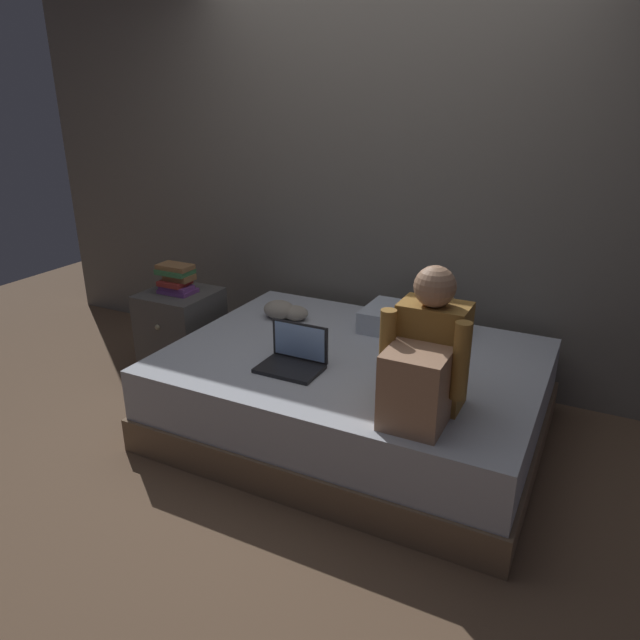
% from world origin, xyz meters
% --- Properties ---
extents(ground_plane, '(8.00, 8.00, 0.00)m').
position_xyz_m(ground_plane, '(0.00, 0.00, 0.00)').
color(ground_plane, brown).
extents(wall_back, '(5.60, 0.10, 2.70)m').
position_xyz_m(wall_back, '(0.00, 1.20, 1.35)').
color(wall_back, slate).
rests_on(wall_back, ground_plane).
extents(bed, '(2.00, 1.50, 0.47)m').
position_xyz_m(bed, '(0.20, 0.30, 0.23)').
color(bed, '#7A6047').
rests_on(bed, ground_plane).
extents(nightstand, '(0.44, 0.46, 0.59)m').
position_xyz_m(nightstand, '(-1.10, 0.43, 0.30)').
color(nightstand, '#474442').
rests_on(nightstand, ground_plane).
extents(person_sitting, '(0.39, 0.44, 0.66)m').
position_xyz_m(person_sitting, '(0.72, -0.12, 0.72)').
color(person_sitting, olive).
rests_on(person_sitting, bed).
extents(laptop, '(0.32, 0.23, 0.22)m').
position_xyz_m(laptop, '(-0.01, 0.01, 0.53)').
color(laptop, black).
rests_on(laptop, bed).
extents(pillow, '(0.56, 0.36, 0.13)m').
position_xyz_m(pillow, '(0.37, 0.75, 0.54)').
color(pillow, silver).
rests_on(pillow, bed).
extents(book_stack, '(0.23, 0.17, 0.19)m').
position_xyz_m(book_stack, '(-1.10, 0.42, 0.68)').
color(book_stack, '#703D84').
rests_on(book_stack, nightstand).
extents(clothes_pile, '(0.29, 0.17, 0.11)m').
position_xyz_m(clothes_pile, '(-0.41, 0.60, 0.52)').
color(clothes_pile, gray).
rests_on(clothes_pile, bed).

